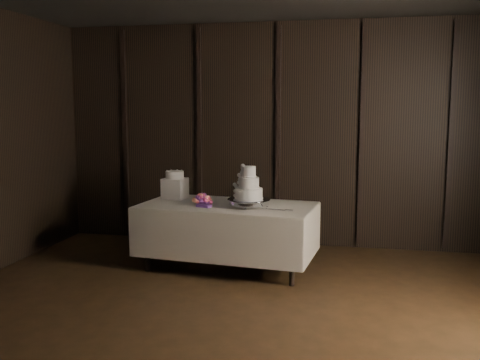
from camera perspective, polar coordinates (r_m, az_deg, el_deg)
The scene contains 8 objects.
room at distance 3.83m, azimuth -2.80°, elevation 2.15°, with size 6.08×7.08×3.08m.
display_table at distance 6.24m, azimuth -1.36°, elevation -5.73°, with size 2.09×1.25×0.76m.
cake_stand at distance 6.02m, azimuth 0.95°, elevation -2.46°, with size 0.48×0.48×0.09m, color silver.
wedding_cake at distance 5.97m, azimuth 0.67°, elevation -0.67°, with size 0.35×0.31×0.37m.
bouquet at distance 6.14m, azimuth -4.02°, elevation -2.16°, with size 0.27×0.37×0.17m, color #B23E41, non-canonical shape.
box_pedestal at distance 6.61m, azimuth -6.95°, elevation -0.89°, with size 0.26×0.26×0.25m, color white.
small_cake at distance 6.59m, azimuth -6.98°, elevation 0.57°, with size 0.22×0.22×0.09m, color white.
cake_knife at distance 5.85m, azimuth 3.55°, elevation -3.15°, with size 0.37×0.02×0.01m, color silver.
Camera 1 is at (0.95, -3.69, 1.87)m, focal length 40.00 mm.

